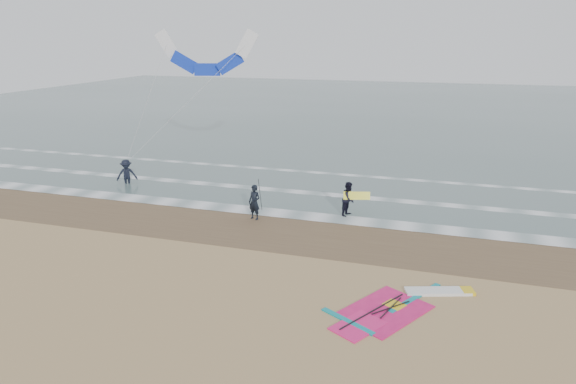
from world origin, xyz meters
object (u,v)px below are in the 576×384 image
(person_walking, at_px, (349,199))
(person_wading, at_px, (126,169))
(windsurf_rig, at_px, (401,306))
(surf_kite, at_px, (206,57))
(person_standing, at_px, (254,202))

(person_walking, height_order, person_wading, person_wading)
(windsurf_rig, xyz_separation_m, person_wading, (-17.11, 10.06, 0.89))
(person_wading, distance_m, surf_kite, 8.53)
(windsurf_rig, relative_size, person_walking, 2.83)
(person_walking, bearing_deg, person_standing, 130.76)
(windsurf_rig, distance_m, surf_kite, 21.32)
(person_walking, distance_m, surf_kite, 13.71)
(person_standing, distance_m, person_wading, 10.17)
(person_wading, height_order, surf_kite, surf_kite)
(surf_kite, bearing_deg, person_standing, -52.90)
(person_standing, bearing_deg, person_walking, 39.65)
(person_walking, relative_size, surf_kite, 0.22)
(windsurf_rig, distance_m, person_wading, 19.86)
(person_walking, distance_m, person_wading, 13.88)
(person_standing, relative_size, person_walking, 1.00)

